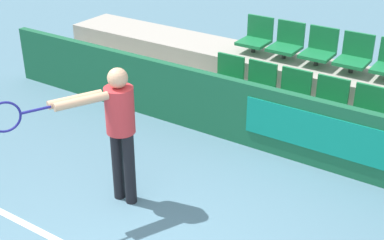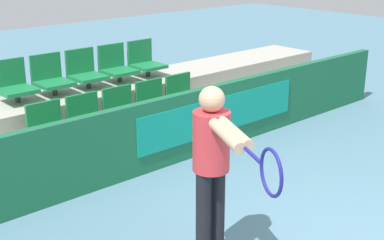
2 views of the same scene
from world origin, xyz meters
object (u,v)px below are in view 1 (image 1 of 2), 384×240
object	(u,v)px
stadium_chair_1	(258,85)
stadium_chair_6	(287,43)
stadium_chair_0	(226,77)
stadium_chair_3	(328,102)
stadium_chair_4	(367,111)
tennis_player	(115,123)
stadium_chair_2	(292,93)
stadium_chair_7	(319,49)
stadium_chair_5	(256,37)
stadium_chair_8	(354,56)

from	to	relation	value
stadium_chair_1	stadium_chair_6	world-z (taller)	stadium_chair_6
stadium_chair_0	stadium_chair_1	distance (m)	0.53
stadium_chair_3	stadium_chair_4	xyz separation A→B (m)	(0.53, 0.00, 0.00)
stadium_chair_3	tennis_player	distance (m)	3.05
stadium_chair_4	stadium_chair_6	size ratio (longest dim) A/B	1.00
stadium_chair_2	stadium_chair_6	size ratio (longest dim) A/B	1.00
stadium_chair_0	stadium_chair_2	size ratio (longest dim) A/B	1.00
stadium_chair_0	stadium_chair_2	distance (m)	1.06
stadium_chair_6	stadium_chair_7	size ratio (longest dim) A/B	1.00
stadium_chair_1	stadium_chair_4	size ratio (longest dim) A/B	1.00
stadium_chair_2	stadium_chair_3	distance (m)	0.53
stadium_chair_4	stadium_chair_2	bearing A→B (deg)	180.00
stadium_chair_3	stadium_chair_7	size ratio (longest dim) A/B	1.00
stadium_chair_5	tennis_player	distance (m)	3.59
tennis_player	stadium_chair_5	bearing A→B (deg)	117.56
stadium_chair_4	stadium_chair_6	xyz separation A→B (m)	(-1.59, 0.92, 0.37)
stadium_chair_2	stadium_chair_6	distance (m)	1.13
stadium_chair_3	stadium_chair_5	bearing A→B (deg)	149.96
stadium_chair_2	stadium_chair_6	xyz separation A→B (m)	(-0.53, 0.92, 0.37)
stadium_chair_4	stadium_chair_1	bearing A→B (deg)	180.00
stadium_chair_5	stadium_chair_8	bearing A→B (deg)	0.00
stadium_chair_6	tennis_player	size ratio (longest dim) A/B	0.33
stadium_chair_6	tennis_player	world-z (taller)	tennis_player
stadium_chair_0	stadium_chair_8	size ratio (longest dim) A/B	1.00
stadium_chair_5	stadium_chair_6	distance (m)	0.53
stadium_chair_4	stadium_chair_5	size ratio (longest dim) A/B	1.00
stadium_chair_0	stadium_chair_3	xyz separation A→B (m)	(1.59, 0.00, 0.00)
stadium_chair_4	tennis_player	size ratio (longest dim) A/B	0.33
stadium_chair_0	stadium_chair_2	bearing A→B (deg)	0.00
stadium_chair_0	stadium_chair_4	world-z (taller)	same
stadium_chair_4	stadium_chair_7	distance (m)	1.45
stadium_chair_2	tennis_player	distance (m)	2.84
stadium_chair_7	stadium_chair_8	size ratio (longest dim) A/B	1.00
stadium_chair_8	tennis_player	distance (m)	3.86
stadium_chair_2	stadium_chair_7	xyz separation A→B (m)	(0.00, 0.92, 0.37)
stadium_chair_0	stadium_chair_1	size ratio (longest dim) A/B	1.00
stadium_chair_6	stadium_chair_2	bearing A→B (deg)	-60.04
stadium_chair_0	tennis_player	world-z (taller)	tennis_player
stadium_chair_2	stadium_chair_6	world-z (taller)	stadium_chair_6
stadium_chair_3	tennis_player	size ratio (longest dim) A/B	0.33
stadium_chair_6	stadium_chair_7	distance (m)	0.53
stadium_chair_7	tennis_player	world-z (taller)	tennis_player
stadium_chair_4	stadium_chair_5	world-z (taller)	stadium_chair_5
stadium_chair_7	tennis_player	bearing A→B (deg)	-104.09
stadium_chair_0	stadium_chair_5	world-z (taller)	stadium_chair_5
stadium_chair_0	stadium_chair_6	size ratio (longest dim) A/B	1.00
stadium_chair_3	stadium_chair_2	bearing A→B (deg)	180.00
stadium_chair_2	stadium_chair_0	bearing A→B (deg)	180.00
stadium_chair_3	stadium_chair_5	world-z (taller)	stadium_chair_5
stadium_chair_5	stadium_chair_6	xyz separation A→B (m)	(0.53, 0.00, 0.00)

